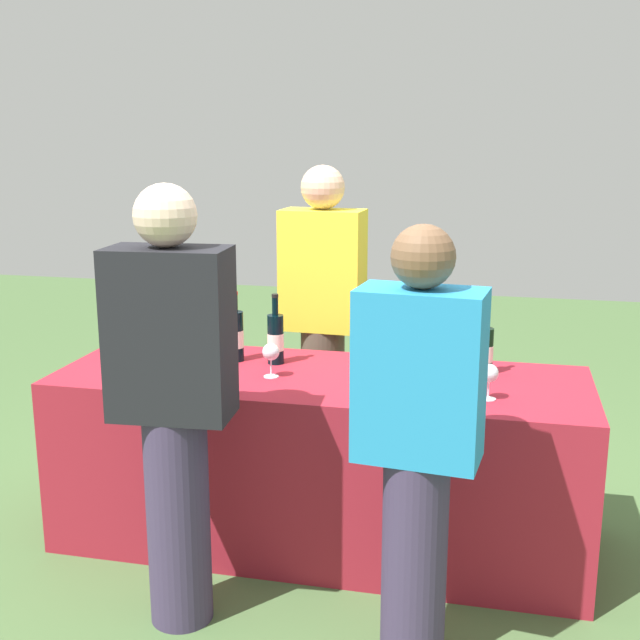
# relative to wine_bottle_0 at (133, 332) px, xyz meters

# --- Properties ---
(ground_plane) EXTENTS (12.00, 12.00, 0.00)m
(ground_plane) POSITION_rel_wine_bottle_0_xyz_m (0.95, -0.13, -0.90)
(ground_plane) COLOR #476638
(tasting_table) EXTENTS (2.34, 0.81, 0.79)m
(tasting_table) POSITION_rel_wine_bottle_0_xyz_m (0.95, -0.13, -0.51)
(tasting_table) COLOR maroon
(tasting_table) RESTS_ON ground_plane
(wine_bottle_0) EXTENTS (0.08, 0.08, 0.31)m
(wine_bottle_0) POSITION_rel_wine_bottle_0_xyz_m (0.00, 0.00, 0.00)
(wine_bottle_0) COLOR black
(wine_bottle_0) RESTS_ON tasting_table
(wine_bottle_1) EXTENTS (0.07, 0.07, 0.34)m
(wine_bottle_1) POSITION_rel_wine_bottle_0_xyz_m (0.13, 0.02, 0.01)
(wine_bottle_1) COLOR black
(wine_bottle_1) RESTS_ON tasting_table
(wine_bottle_2) EXTENTS (0.08, 0.08, 0.33)m
(wine_bottle_2) POSITION_rel_wine_bottle_0_xyz_m (0.51, 0.01, 0.01)
(wine_bottle_2) COLOR black
(wine_bottle_2) RESTS_ON tasting_table
(wine_bottle_3) EXTENTS (0.08, 0.08, 0.33)m
(wine_bottle_3) POSITION_rel_wine_bottle_0_xyz_m (0.71, 0.01, 0.01)
(wine_bottle_3) COLOR black
(wine_bottle_3) RESTS_ON tasting_table
(wine_bottle_4) EXTENTS (0.07, 0.07, 0.30)m
(wine_bottle_4) POSITION_rel_wine_bottle_0_xyz_m (1.45, -0.05, -0.00)
(wine_bottle_4) COLOR black
(wine_bottle_4) RESTS_ON tasting_table
(wine_bottle_5) EXTENTS (0.07, 0.07, 0.31)m
(wine_bottle_5) POSITION_rel_wine_bottle_0_xyz_m (1.66, 0.06, -0.00)
(wine_bottle_5) COLOR black
(wine_bottle_5) RESTS_ON tasting_table
(wine_glass_0) EXTENTS (0.06, 0.06, 0.14)m
(wine_glass_0) POSITION_rel_wine_bottle_0_xyz_m (0.14, -0.20, -0.02)
(wine_glass_0) COLOR silver
(wine_glass_0) RESTS_ON tasting_table
(wine_glass_1) EXTENTS (0.08, 0.08, 0.15)m
(wine_glass_1) POSITION_rel_wine_bottle_0_xyz_m (0.75, -0.20, -0.00)
(wine_glass_1) COLOR silver
(wine_glass_1) RESTS_ON tasting_table
(wine_glass_2) EXTENTS (0.07, 0.07, 0.14)m
(wine_glass_2) POSITION_rel_wine_bottle_0_xyz_m (1.28, -0.23, -0.01)
(wine_glass_2) COLOR silver
(wine_glass_2) RESTS_ON tasting_table
(wine_glass_3) EXTENTS (0.08, 0.08, 0.15)m
(wine_glass_3) POSITION_rel_wine_bottle_0_xyz_m (1.68, -0.30, -0.01)
(wine_glass_3) COLOR silver
(wine_glass_3) RESTS_ON tasting_table
(server_pouring) EXTENTS (0.43, 0.25, 1.68)m
(server_pouring) POSITION_rel_wine_bottle_0_xyz_m (0.81, 0.56, 0.00)
(server_pouring) COLOR brown
(server_pouring) RESTS_ON ground_plane
(guest_0) EXTENTS (0.45, 0.27, 1.67)m
(guest_0) POSITION_rel_wine_bottle_0_xyz_m (0.57, -0.85, -0.01)
(guest_0) COLOR #3F3351
(guest_0) RESTS_ON ground_plane
(guest_1) EXTENTS (0.43, 0.27, 1.56)m
(guest_1) POSITION_rel_wine_bottle_0_xyz_m (1.46, -0.91, -0.07)
(guest_1) COLOR #3F3351
(guest_1) RESTS_ON ground_plane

